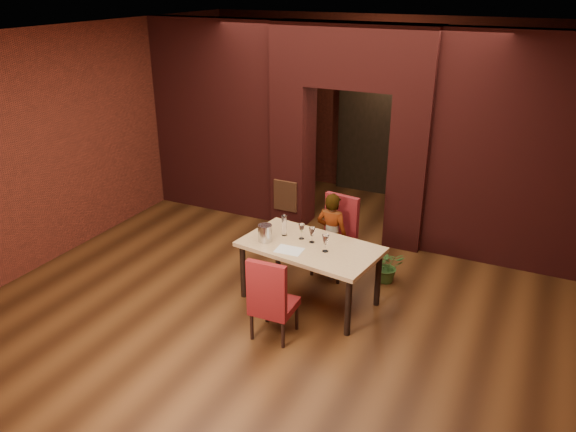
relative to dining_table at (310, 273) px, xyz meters
The scene contains 24 objects.
floor 0.53m from the dining_table, 149.54° to the left, with size 8.00×8.00×0.00m, color #472711.
ceiling 2.83m from the dining_table, 149.54° to the left, with size 7.00×8.00×0.04m, color silver.
wall_back 4.37m from the dining_table, 94.27° to the left, with size 7.00×0.04×3.20m, color maroon.
wall_front 4.02m from the dining_table, 94.68° to the right, with size 7.00×0.04×3.20m, color maroon.
wall_left 4.00m from the dining_table, behind, with size 0.04×8.00×3.20m, color maroon.
pillar_left 2.63m from the dining_table, 120.03° to the left, with size 0.55×0.55×2.30m, color maroon.
pillar_right 2.40m from the dining_table, 73.73° to the left, with size 0.55×0.55×2.30m, color maroon.
lintel 3.23m from the dining_table, 98.14° to the left, with size 2.45×0.55×0.90m, color maroon.
wing_wall_left 3.66m from the dining_table, 140.77° to the left, with size 2.27×0.35×3.20m, color maroon.
wing_wall_right 3.23m from the dining_table, 46.81° to the left, with size 2.27×0.35×3.20m, color maroon.
vent_panel 2.28m from the dining_table, 123.76° to the left, with size 0.40×0.03×0.50m, color #9F572E.
rear_door 4.24m from the dining_table, 99.80° to the left, with size 0.90×0.08×2.10m, color black.
rear_door_frame 4.20m from the dining_table, 99.90° to the left, with size 1.02×0.04×2.22m, color black.
dining_table is the anchor object (origin of this frame).
chair_far 0.81m from the dining_table, 90.14° to the left, with size 0.49×0.49×1.09m, color maroon.
chair_near 0.85m from the dining_table, 94.38° to the right, with size 0.46×0.46×1.01m, color maroon.
person_seated 0.78m from the dining_table, 91.04° to the left, with size 0.43×0.29×1.19m, color silver.
wine_glass_a 0.53m from the dining_table, 145.47° to the left, with size 0.08×0.08×0.20m, color white, non-canonical shape.
wine_glass_b 0.49m from the dining_table, 99.89° to the left, with size 0.08×0.08×0.20m, color silver, non-canonical shape.
wine_glass_c 0.55m from the dining_table, 19.03° to the right, with size 0.09×0.09×0.22m, color white, non-canonical shape.
tasting_sheet 0.49m from the dining_table, 124.85° to the right, with size 0.32×0.23×0.00m, color silver.
wine_bucket 0.75m from the dining_table, 166.09° to the right, with size 0.17×0.17×0.21m, color silver.
water_bottle 0.68m from the dining_table, 163.91° to the left, with size 0.07×0.07×0.29m, color white.
potted_plant 1.18m from the dining_table, 50.70° to the left, with size 0.42×0.36×0.46m, color #345D25.
Camera 1 is at (2.74, -5.81, 3.79)m, focal length 35.00 mm.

